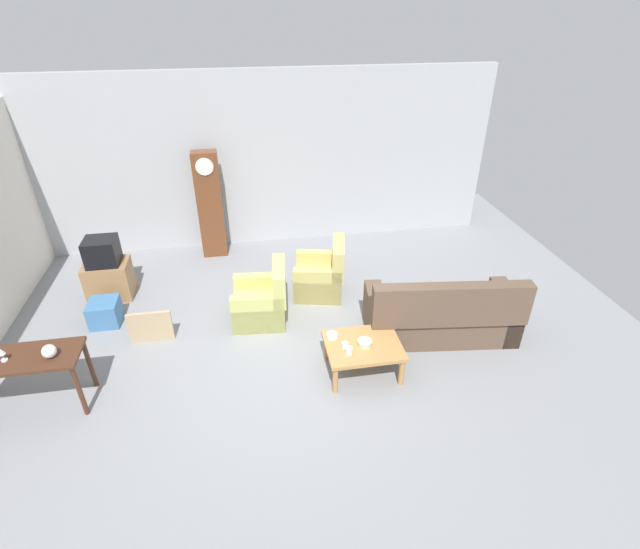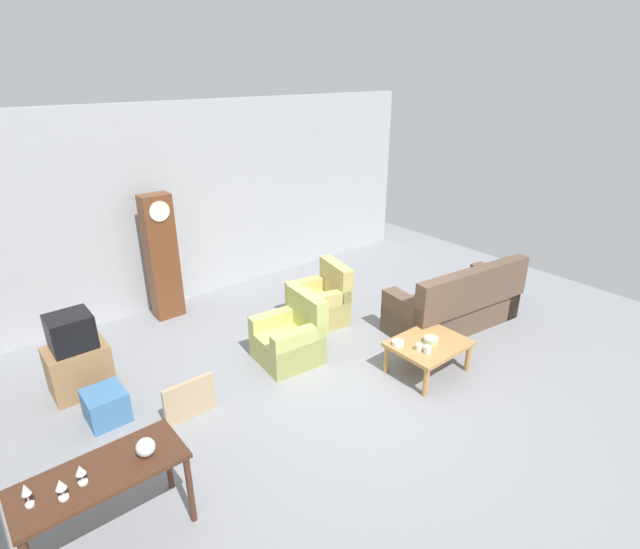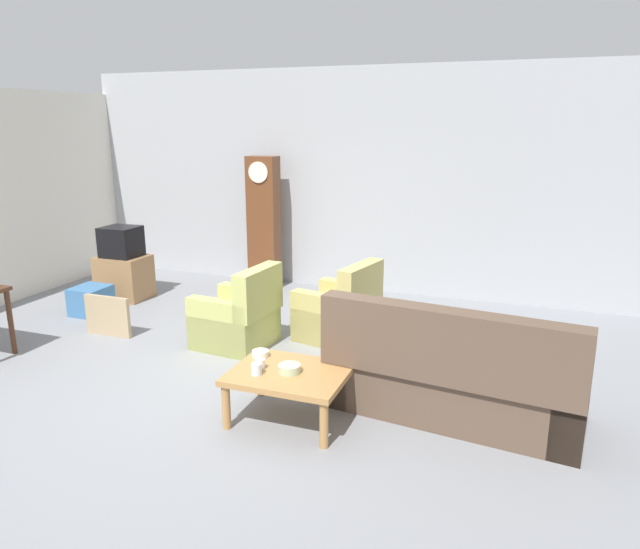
{
  "view_description": "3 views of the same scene",
  "coord_description": "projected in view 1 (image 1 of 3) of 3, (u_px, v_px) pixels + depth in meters",
  "views": [
    {
      "loc": [
        -0.54,
        -5.01,
        4.26
      ],
      "look_at": [
        0.42,
        0.55,
        0.89
      ],
      "focal_mm": 26.41,
      "sensor_mm": 36.0,
      "label": 1
    },
    {
      "loc": [
        -3.7,
        -3.78,
        3.69
      ],
      "look_at": [
        0.06,
        0.8,
        1.14
      ],
      "focal_mm": 27.49,
      "sensor_mm": 36.0,
      "label": 2
    },
    {
      "loc": [
        2.58,
        -4.6,
        2.44
      ],
      "look_at": [
        0.65,
        0.65,
        0.97
      ],
      "focal_mm": 32.64,
      "sensor_mm": 36.0,
      "label": 3
    }
  ],
  "objects": [
    {
      "name": "glass_dome_cloche",
      "position": [
        49.0,
        351.0,
        5.25
      ],
      "size": [
        0.16,
        0.16,
        0.16
      ],
      "primitive_type": "sphere",
      "color": "silver",
      "rests_on": "console_table_dark"
    },
    {
      "name": "grandfather_clock",
      "position": [
        210.0,
        205.0,
        8.48
      ],
      "size": [
        0.44,
        0.3,
        1.96
      ],
      "color": "brown",
      "rests_on": "ground_plane"
    },
    {
      "name": "storage_box_blue",
      "position": [
        105.0,
        312.0,
        7.01
      ],
      "size": [
        0.42,
        0.45,
        0.37
      ],
      "primitive_type": "cube",
      "color": "teal",
      "rests_on": "ground_plane"
    },
    {
      "name": "framed_picture_leaning",
      "position": [
        151.0,
        327.0,
        6.6
      ],
      "size": [
        0.6,
        0.05,
        0.48
      ],
      "primitive_type": "cube",
      "color": "tan",
      "rests_on": "ground_plane"
    },
    {
      "name": "armchair_olive_near",
      "position": [
        262.0,
        302.0,
        7.02
      ],
      "size": [
        0.86,
        0.83,
        0.92
      ],
      "color": "#B7BC66",
      "rests_on": "ground_plane"
    },
    {
      "name": "tv_crt",
      "position": [
        102.0,
        251.0,
        7.31
      ],
      "size": [
        0.48,
        0.44,
        0.42
      ],
      "primitive_type": "cube",
      "color": "black",
      "rests_on": "tv_stand_cabinet"
    },
    {
      "name": "console_table_dark",
      "position": [
        22.0,
        364.0,
        5.34
      ],
      "size": [
        1.3,
        0.56,
        0.75
      ],
      "color": "#472819",
      "rests_on": "ground_plane"
    },
    {
      "name": "couch_floral",
      "position": [
        441.0,
        315.0,
        6.65
      ],
      "size": [
        2.19,
        1.13,
        1.04
      ],
      "color": "brown",
      "rests_on": "ground_plane"
    },
    {
      "name": "wine_glass_short",
      "position": [
        1.0,
        353.0,
        5.17
      ],
      "size": [
        0.08,
        0.08,
        0.17
      ],
      "color": "silver",
      "rests_on": "console_table_dark"
    },
    {
      "name": "cup_blue_rimmed",
      "position": [
        349.0,
        351.0,
        5.79
      ],
      "size": [
        0.09,
        0.09,
        0.1
      ],
      "primitive_type": "cylinder",
      "color": "silver",
      "rests_on": "coffee_table_wood"
    },
    {
      "name": "bowl_shallow_green",
      "position": [
        365.0,
        343.0,
        5.95
      ],
      "size": [
        0.19,
        0.19,
        0.07
      ],
      "primitive_type": "cylinder",
      "color": "#B2C69E",
      "rests_on": "coffee_table_wood"
    },
    {
      "name": "garage_door_wall",
      "position": [
        270.0,
        161.0,
        8.73
      ],
      "size": [
        8.4,
        0.16,
        3.2
      ],
      "primitive_type": "cube",
      "color": "#ADAFB5",
      "rests_on": "ground_plane"
    },
    {
      "name": "bowl_white_stacked",
      "position": [
        332.0,
        336.0,
        6.08
      ],
      "size": [
        0.15,
        0.15,
        0.05
      ],
      "primitive_type": "cylinder",
      "color": "white",
      "rests_on": "coffee_table_wood"
    },
    {
      "name": "armchair_olive_far",
      "position": [
        322.0,
        276.0,
        7.66
      ],
      "size": [
        0.93,
        0.91,
        0.92
      ],
      "color": "tan",
      "rests_on": "ground_plane"
    },
    {
      "name": "tv_stand_cabinet",
      "position": [
        109.0,
        280.0,
        7.57
      ],
      "size": [
        0.68,
        0.52,
        0.61
      ],
      "primitive_type": "cube",
      "color": "#997047",
      "rests_on": "ground_plane"
    },
    {
      "name": "coffee_table_wood",
      "position": [
        363.0,
        348.0,
        6.01
      ],
      "size": [
        0.96,
        0.76,
        0.44
      ],
      "color": "#B27F47",
      "rests_on": "ground_plane"
    },
    {
      "name": "cup_white_porcelain",
      "position": [
        345.0,
        345.0,
        5.89
      ],
      "size": [
        0.08,
        0.08,
        0.08
      ],
      "primitive_type": "cylinder",
      "color": "white",
      "rests_on": "coffee_table_wood"
    },
    {
      "name": "ground_plane",
      "position": [
        297.0,
        352.0,
        6.5
      ],
      "size": [
        10.4,
        10.4,
        0.0
      ],
      "primitive_type": "plane",
      "color": "gray"
    }
  ]
}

